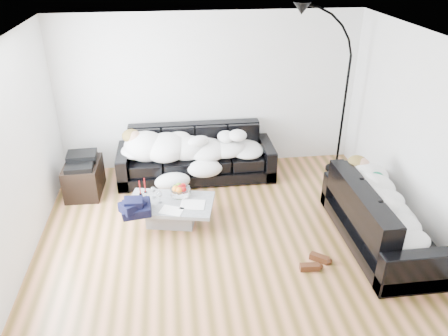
{
  "coord_description": "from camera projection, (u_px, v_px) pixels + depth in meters",
  "views": [
    {
      "loc": [
        -0.64,
        -4.73,
        3.58
      ],
      "look_at": [
        0.0,
        0.3,
        0.9
      ],
      "focal_mm": 35.0,
      "sensor_mm": 36.0,
      "label": 1
    }
  ],
  "objects": [
    {
      "name": "fruit_bowl",
      "position": [
        180.0,
        190.0,
        6.17
      ],
      "size": [
        0.31,
        0.31,
        0.17
      ],
      "primitive_type": "cylinder",
      "rotation": [
        0.0,
        0.0,
        -0.13
      ],
      "color": "white",
      "rests_on": "coffee_table"
    },
    {
      "name": "teal_cushion",
      "position": [
        361.0,
        172.0,
        6.02
      ],
      "size": [
        0.42,
        0.38,
        0.2
      ],
      "primitive_type": "ellipsoid",
      "rotation": [
        0.0,
        0.0,
        0.24
      ],
      "color": "#0F6D48",
      "rests_on": "sofa_right"
    },
    {
      "name": "ground",
      "position": [
        227.0,
        237.0,
        5.89
      ],
      "size": [
        5.0,
        5.0,
        0.0
      ],
      "primitive_type": "plane",
      "color": "brown",
      "rests_on": "ground"
    },
    {
      "name": "av_cabinet",
      "position": [
        84.0,
        178.0,
        6.81
      ],
      "size": [
        0.54,
        0.76,
        0.51
      ],
      "primitive_type": "cube",
      "rotation": [
        0.0,
        0.0,
        -0.03
      ],
      "color": "black",
      "rests_on": "ground"
    },
    {
      "name": "candle_left",
      "position": [
        140.0,
        188.0,
        6.15
      ],
      "size": [
        0.04,
        0.04,
        0.22
      ],
      "primitive_type": "cylinder",
      "rotation": [
        0.0,
        0.0,
        -0.07
      ],
      "color": "maroon",
      "rests_on": "coffee_table"
    },
    {
      "name": "navy_jacket",
      "position": [
        133.0,
        202.0,
        5.71
      ],
      "size": [
        0.46,
        0.41,
        0.2
      ],
      "primitive_type": null,
      "rotation": [
        0.0,
        0.0,
        0.21
      ],
      "color": "black",
      "rests_on": "coffee_table"
    },
    {
      "name": "floor_lamp",
      "position": [
        344.0,
        103.0,
        7.05
      ],
      "size": [
        0.93,
        0.48,
        2.43
      ],
      "primitive_type": null,
      "rotation": [
        0.0,
        0.0,
        -0.15
      ],
      "color": "black",
      "rests_on": "ground"
    },
    {
      "name": "sleeper_right",
      "position": [
        384.0,
        201.0,
        5.52
      ],
      "size": [
        0.74,
        1.74,
        0.43
      ],
      "primitive_type": null,
      "rotation": [
        0.0,
        0.0,
        1.57
      ],
      "color": "white",
      "rests_on": "sofa_right"
    },
    {
      "name": "newspaper_b",
      "position": [
        172.0,
        210.0,
        5.84
      ],
      "size": [
        0.36,
        0.31,
        0.01
      ],
      "primitive_type": "cube",
      "rotation": [
        0.0,
        0.0,
        -0.4
      ],
      "color": "silver",
      "rests_on": "coffee_table"
    },
    {
      "name": "ceiling",
      "position": [
        228.0,
        41.0,
        4.68
      ],
      "size": [
        5.0,
        5.0,
        0.0
      ],
      "primitive_type": "plane",
      "color": "white",
      "rests_on": "ground"
    },
    {
      "name": "wine_glass_c",
      "position": [
        160.0,
        197.0,
        5.97
      ],
      "size": [
        0.1,
        0.1,
        0.19
      ],
      "primitive_type": "cylinder",
      "rotation": [
        0.0,
        0.0,
        -0.33
      ],
      "color": "white",
      "rests_on": "coffee_table"
    },
    {
      "name": "coffee_table",
      "position": [
        171.0,
        213.0,
        6.11
      ],
      "size": [
        1.29,
        0.92,
        0.34
      ],
      "primitive_type": "cube",
      "rotation": [
        0.0,
        0.0,
        -0.21
      ],
      "color": "#939699",
      "rests_on": "ground"
    },
    {
      "name": "wall_right",
      "position": [
        421.0,
        140.0,
        5.56
      ],
      "size": [
        0.02,
        4.5,
        2.6
      ],
      "primitive_type": "cube",
      "color": "silver",
      "rests_on": "ground"
    },
    {
      "name": "wine_glass_b",
      "position": [
        145.0,
        198.0,
        5.99
      ],
      "size": [
        0.07,
        0.07,
        0.16
      ],
      "primitive_type": "cylinder",
      "rotation": [
        0.0,
        0.0,
        -0.08
      ],
      "color": "white",
      "rests_on": "coffee_table"
    },
    {
      "name": "newspaper_a",
      "position": [
        193.0,
        204.0,
        5.97
      ],
      "size": [
        0.37,
        0.31,
        0.01
      ],
      "primitive_type": "cube",
      "rotation": [
        0.0,
        0.0,
        -0.19
      ],
      "color": "silver",
      "rests_on": "coffee_table"
    },
    {
      "name": "sofa_right",
      "position": [
        381.0,
        216.0,
        5.62
      ],
      "size": [
        0.87,
        2.03,
        0.82
      ],
      "primitive_type": "cube",
      "rotation": [
        0.0,
        0.0,
        1.57
      ],
      "color": "black",
      "rests_on": "ground"
    },
    {
      "name": "stereo",
      "position": [
        81.0,
        160.0,
        6.66
      ],
      "size": [
        0.45,
        0.36,
        0.13
      ],
      "primitive_type": "cube",
      "rotation": [
        0.0,
        0.0,
        0.04
      ],
      "color": "black",
      "rests_on": "av_cabinet"
    },
    {
      "name": "candle_right",
      "position": [
        145.0,
        186.0,
        6.19
      ],
      "size": [
        0.05,
        0.05,
        0.24
      ],
      "primitive_type": "cylinder",
      "rotation": [
        0.0,
        0.0,
        0.2
      ],
      "color": "maroon",
      "rests_on": "coffee_table"
    },
    {
      "name": "shoes",
      "position": [
        314.0,
        263.0,
        5.36
      ],
      "size": [
        0.46,
        0.39,
        0.09
      ],
      "primitive_type": null,
      "rotation": [
        0.0,
        0.0,
        -0.27
      ],
      "color": "#472311",
      "rests_on": "ground"
    },
    {
      "name": "wall_back",
      "position": [
        209.0,
        92.0,
        7.26
      ],
      "size": [
        5.0,
        0.02,
        2.6
      ],
      "primitive_type": "cube",
      "color": "silver",
      "rests_on": "ground"
    },
    {
      "name": "wine_glass_a",
      "position": [
        153.0,
        193.0,
        6.1
      ],
      "size": [
        0.08,
        0.08,
        0.17
      ],
      "primitive_type": "cylinder",
      "rotation": [
        0.0,
        0.0,
        0.05
      ],
      "color": "white",
      "rests_on": "coffee_table"
    },
    {
      "name": "sleeper_back",
      "position": [
        196.0,
        143.0,
        7.05
      ],
      "size": [
        2.16,
        0.75,
        0.43
      ],
      "primitive_type": null,
      "color": "white",
      "rests_on": "sofa_back"
    },
    {
      "name": "sofa_back",
      "position": [
        196.0,
        154.0,
        7.2
      ],
      "size": [
        2.55,
        0.88,
        0.83
      ],
      "primitive_type": "cube",
      "color": "black",
      "rests_on": "ground"
    },
    {
      "name": "wall_left",
      "position": [
        11.0,
        162.0,
        5.01
      ],
      "size": [
        0.02,
        4.5,
        2.6
      ],
      "primitive_type": "cube",
      "color": "silver",
      "rests_on": "ground"
    }
  ]
}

